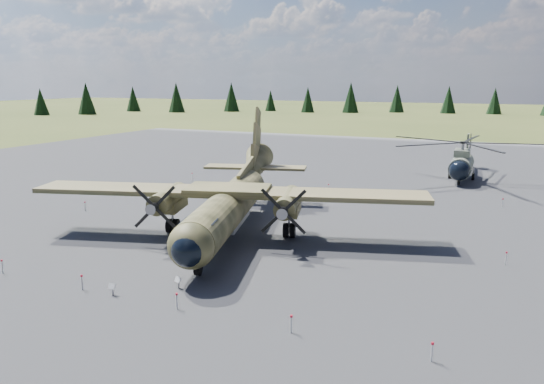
% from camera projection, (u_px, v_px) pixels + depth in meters
% --- Properties ---
extents(ground, '(500.00, 500.00, 0.00)m').
position_uv_depth(ground, '(260.00, 234.00, 38.65)').
color(ground, brown).
rests_on(ground, ground).
extents(apron, '(120.00, 120.00, 0.04)m').
position_uv_depth(apron, '(307.00, 205.00, 47.58)').
color(apron, slate).
rests_on(apron, ground).
extents(transport_plane, '(27.44, 24.50, 9.15)m').
position_uv_depth(transport_plane, '(231.00, 198.00, 38.27)').
color(transport_plane, '#36371D').
rests_on(transport_plane, ground).
extents(helicopter_near, '(17.87, 20.87, 4.45)m').
position_uv_depth(helicopter_near, '(463.00, 153.00, 58.50)').
color(helicopter_near, gray).
rests_on(helicopter_near, ground).
extents(info_placard_left, '(0.42, 0.19, 0.65)m').
position_uv_depth(info_placard_left, '(112.00, 288.00, 27.42)').
color(info_placard_left, gray).
rests_on(info_placard_left, ground).
extents(info_placard_right, '(0.44, 0.30, 0.65)m').
position_uv_depth(info_placard_right, '(178.00, 281.00, 28.35)').
color(info_placard_right, gray).
rests_on(info_placard_right, ground).
extents(barrier_fence, '(33.12, 29.62, 0.85)m').
position_uv_depth(barrier_fence, '(253.00, 226.00, 38.66)').
color(barrier_fence, silver).
rests_on(barrier_fence, ground).
extents(treeline, '(334.89, 330.53, 10.91)m').
position_uv_depth(treeline, '(273.00, 170.00, 37.20)').
color(treeline, black).
rests_on(treeline, ground).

